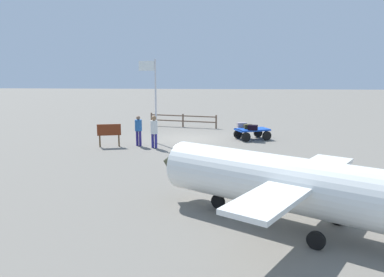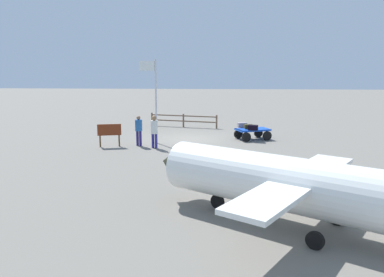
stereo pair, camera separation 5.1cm
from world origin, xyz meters
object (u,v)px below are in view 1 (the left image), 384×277
(suitcase_tan, at_px, (242,125))
(airplane_near, at_px, (289,183))
(flagpole, at_px, (154,94))
(signboard, at_px, (109,131))
(suitcase_maroon, at_px, (253,128))
(worker_lead, at_px, (138,128))
(suitcase_grey, at_px, (248,127))
(luggage_cart, at_px, (252,132))
(worker_trailing, at_px, (154,129))

(suitcase_tan, xyz_separation_m, airplane_near, (-0.44, 13.29, 0.39))
(flagpole, xyz_separation_m, signboard, (2.25, 1.19, -1.95))
(airplane_near, bearing_deg, flagpole, -64.00)
(airplane_near, height_order, signboard, airplane_near)
(suitcase_maroon, bearing_deg, worker_lead, 16.73)
(suitcase_tan, height_order, signboard, signboard)
(suitcase_grey, height_order, airplane_near, airplane_near)
(luggage_cart, relative_size, worker_lead, 1.34)
(suitcase_tan, bearing_deg, suitcase_grey, 123.22)
(luggage_cart, distance_m, suitcase_tan, 0.85)
(suitcase_maroon, xyz_separation_m, flagpole, (5.59, 1.05, 1.99))
(suitcase_grey, relative_size, signboard, 0.43)
(suitcase_tan, relative_size, worker_lead, 0.37)
(suitcase_tan, xyz_separation_m, suitcase_maroon, (-0.57, 1.04, 0.01))
(luggage_cart, bearing_deg, worker_lead, 20.89)
(suitcase_grey, distance_m, worker_trailing, 5.91)
(worker_trailing, bearing_deg, flagpole, -80.66)
(suitcase_grey, height_order, worker_trailing, worker_trailing)
(luggage_cart, relative_size, airplane_near, 0.28)
(suitcase_tan, bearing_deg, signboard, 24.33)
(suitcase_tan, bearing_deg, suitcase_maroon, 118.81)
(luggage_cart, bearing_deg, suitcase_tan, -42.35)
(suitcase_grey, xyz_separation_m, worker_trailing, (5.14, 2.91, 0.25))
(suitcase_maroon, xyz_separation_m, worker_trailing, (5.37, 2.40, 0.22))
(suitcase_maroon, bearing_deg, flagpole, 10.64)
(suitcase_maroon, distance_m, flagpole, 6.03)
(suitcase_tan, bearing_deg, worker_trailing, 35.66)
(suitcase_grey, xyz_separation_m, airplane_near, (-0.10, 12.77, 0.40))
(worker_lead, xyz_separation_m, flagpole, (-0.72, -0.85, 1.80))
(flagpole, bearing_deg, suitcase_grey, -163.72)
(suitcase_grey, bearing_deg, airplane_near, 90.44)
(airplane_near, relative_size, flagpole, 1.72)
(suitcase_tan, distance_m, suitcase_grey, 0.63)
(luggage_cart, height_order, signboard, signboard)
(luggage_cart, height_order, flagpole, flagpole)
(worker_lead, bearing_deg, suitcase_maroon, -163.27)
(suitcase_tan, distance_m, signboard, 7.97)
(worker_trailing, xyz_separation_m, airplane_near, (-5.24, 9.85, 0.15))
(luggage_cart, height_order, suitcase_grey, suitcase_grey)
(luggage_cart, height_order, suitcase_maroon, suitcase_maroon)
(luggage_cart, distance_m, suitcase_maroon, 0.61)
(airplane_near, distance_m, signboard, 12.64)
(suitcase_maroon, distance_m, worker_trailing, 5.88)
(suitcase_tan, distance_m, flagpole, 5.79)
(worker_trailing, relative_size, flagpole, 0.37)
(worker_trailing, relative_size, airplane_near, 0.22)
(worker_trailing, distance_m, airplane_near, 11.16)
(worker_lead, distance_m, worker_trailing, 1.07)
(suitcase_grey, bearing_deg, signboard, 19.91)
(suitcase_grey, distance_m, suitcase_maroon, 0.56)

